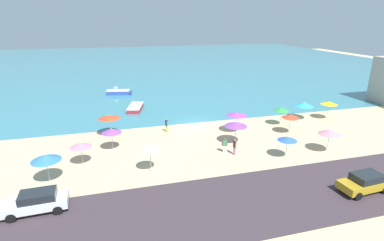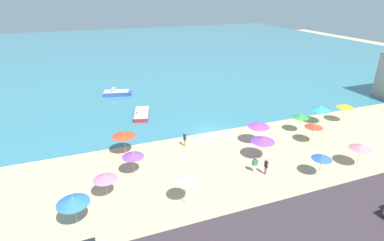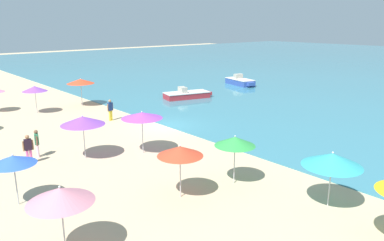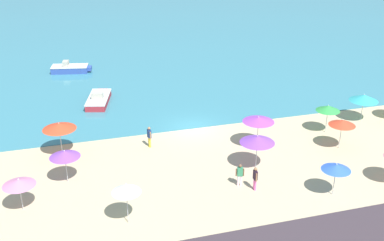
{
  "view_description": "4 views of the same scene",
  "coord_description": "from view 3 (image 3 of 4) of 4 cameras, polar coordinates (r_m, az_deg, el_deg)",
  "views": [
    {
      "loc": [
        -10.03,
        -35.29,
        12.98
      ],
      "look_at": [
        -1.07,
        -2.52,
        1.27
      ],
      "focal_mm": 28.0,
      "sensor_mm": 36.0,
      "label": 1
    },
    {
      "loc": [
        -13.71,
        -30.26,
        16.14
      ],
      "look_at": [
        -2.57,
        -0.33,
        2.1
      ],
      "focal_mm": 28.0,
      "sensor_mm": 36.0,
      "label": 2
    },
    {
      "loc": [
        21.53,
        -16.01,
        7.49
      ],
      "look_at": [
        3.08,
        -0.06,
        1.06
      ],
      "focal_mm": 35.0,
      "sensor_mm": 36.0,
      "label": 3
    },
    {
      "loc": [
        -10.2,
        -34.85,
        16.83
      ],
      "look_at": [
        -0.62,
        -1.82,
        1.6
      ],
      "focal_mm": 45.0,
      "sensor_mm": 36.0,
      "label": 4
    }
  ],
  "objects": [
    {
      "name": "bather_0",
      "position": [
        22.14,
        -23.68,
        -3.8
      ],
      "size": [
        0.25,
        0.57,
        1.63
      ],
      "color": "pink",
      "rests_on": "ground_plane"
    },
    {
      "name": "beach_umbrella_10",
      "position": [
        16.32,
        20.58,
        -5.6
      ],
      "size": [
        2.45,
        2.45,
        2.42
      ],
      "color": "#B2B2B7",
      "rests_on": "ground_plane"
    },
    {
      "name": "skiff_offshore",
      "position": [
        46.31,
        7.35,
        5.92
      ],
      "size": [
        4.54,
        2.53,
        1.3
      ],
      "color": "#334FA1",
      "rests_on": "sea"
    },
    {
      "name": "bather_2",
      "position": [
        23.05,
        -22.57,
        -3.03
      ],
      "size": [
        0.55,
        0.31,
        1.6
      ],
      "color": "#F8D1E0",
      "rests_on": "ground_plane"
    },
    {
      "name": "beach_umbrella_9",
      "position": [
        21.76,
        -7.64,
        0.79
      ],
      "size": [
        2.41,
        2.41,
        2.53
      ],
      "color": "#B2B2B7",
      "rests_on": "ground_plane"
    },
    {
      "name": "beach_umbrella_7",
      "position": [
        16.07,
        -1.82,
        -4.68
      ],
      "size": [
        2.0,
        2.0,
        2.43
      ],
      "color": "#B2B2B7",
      "rests_on": "ground_plane"
    },
    {
      "name": "beach_umbrella_5",
      "position": [
        21.56,
        -16.32,
        -0.0
      ],
      "size": [
        2.44,
        2.44,
        2.52
      ],
      "color": "#B2B2B7",
      "rests_on": "ground_plane"
    },
    {
      "name": "beach_umbrella_4",
      "position": [
        34.01,
        -22.85,
        4.48
      ],
      "size": [
        2.03,
        2.03,
        2.39
      ],
      "color": "#B2B2B7",
      "rests_on": "ground_plane"
    },
    {
      "name": "beach_umbrella_8",
      "position": [
        17.12,
        -25.61,
        -5.45
      ],
      "size": [
        1.85,
        1.85,
        2.26
      ],
      "color": "#B2B2B7",
      "rests_on": "ground_plane"
    },
    {
      "name": "beach_umbrella_2",
      "position": [
        35.62,
        -16.63,
        5.75
      ],
      "size": [
        2.46,
        2.46,
        2.57
      ],
      "color": "#B2B2B7",
      "rests_on": "ground_plane"
    },
    {
      "name": "beach_umbrella_3",
      "position": [
        12.8,
        -19.43,
        -10.67
      ],
      "size": [
        2.15,
        2.15,
        2.5
      ],
      "color": "#B2B2B7",
      "rests_on": "ground_plane"
    },
    {
      "name": "ground_plane",
      "position": [
        27.86,
        -4.04,
        -0.87
      ],
      "size": [
        160.0,
        160.0,
        0.0
      ],
      "primitive_type": "plane",
      "color": "#C9B18A"
    },
    {
      "name": "beach_umbrella_11",
      "position": [
        17.6,
        6.57,
        -3.17
      ],
      "size": [
        1.93,
        1.93,
        2.39
      ],
      "color": "#B2B2B7",
      "rests_on": "ground_plane"
    },
    {
      "name": "bather_1",
      "position": [
        29.84,
        -12.35,
        1.75
      ],
      "size": [
        0.28,
        0.56,
        1.69
      ],
      "color": "yellow",
      "rests_on": "ground_plane"
    },
    {
      "name": "skiff_nearshore",
      "position": [
        37.83,
        -0.78,
        3.97
      ],
      "size": [
        2.94,
        5.11,
        1.17
      ],
      "color": "#AE2A32",
      "rests_on": "sea"
    }
  ]
}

